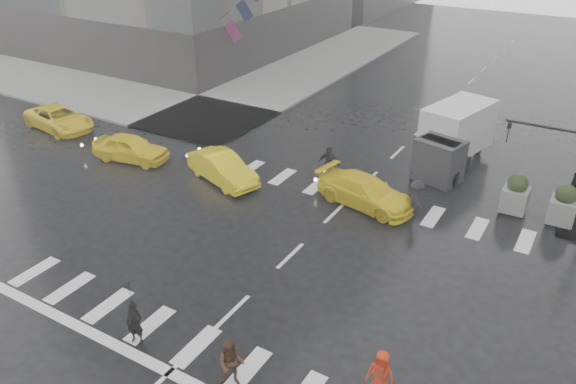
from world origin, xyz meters
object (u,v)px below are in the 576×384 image
Objects in this scene: taxi_front at (131,148)px; pedestrian_orange at (381,375)px; taxi_mid at (223,168)px; traffic_signal_pole at (575,160)px; box_truck at (453,136)px; pedestrian_brown at (231,363)px.

pedestrian_orange is at bearing -125.35° from taxi_front.
pedestrian_orange reaches higher than taxi_mid.
taxi_front is (-21.22, -4.46, -2.49)m from traffic_signal_pole.
traffic_signal_pole is 13.50m from pedestrian_orange.
taxi_mid is (-15.37, -3.96, -2.49)m from traffic_signal_pole.
box_truck is at bearing 99.61° from pedestrian_orange.
taxi_mid is at bearing -126.73° from box_truck.
taxi_mid is at bearing 100.38° from pedestrian_brown.
taxi_mid is at bearing 143.61° from pedestrian_orange.
pedestrian_orange is at bearing -3.15° from pedestrian_brown.
taxi_front is at bearing 116.81° from pedestrian_brown.
traffic_signal_pole reaches higher than taxi_mid.
taxi_front is (-14.14, 10.23, -0.10)m from pedestrian_brown.
box_truck is (1.07, 18.42, 0.88)m from pedestrian_brown.
traffic_signal_pole is 2.73× the size of pedestrian_brown.
taxi_front is at bearing -168.14° from traffic_signal_pole.
pedestrian_orange is 16.92m from box_truck.
taxi_front is 17.31m from box_truck.
traffic_signal_pole is 0.75× the size of box_truck.
pedestrian_brown is at bearing -115.73° from traffic_signal_pole.
taxi_front is at bearing 154.75° from pedestrian_orange.
box_truck reaches higher than taxi_front.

